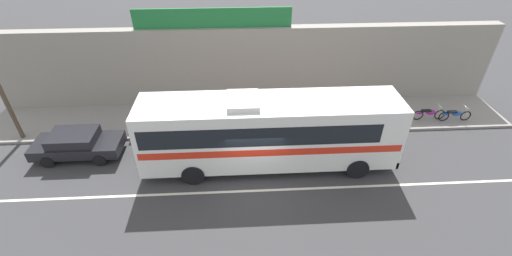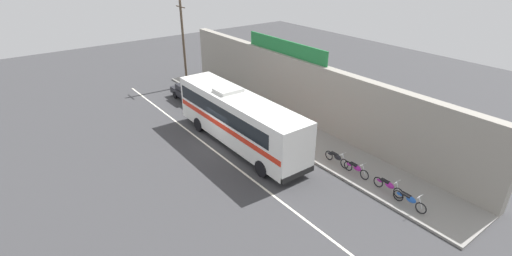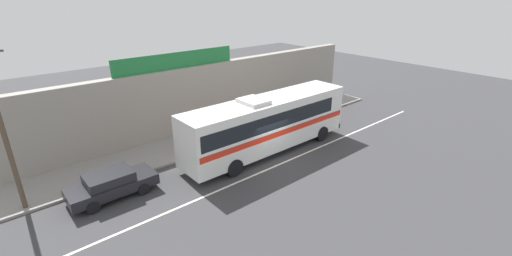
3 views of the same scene
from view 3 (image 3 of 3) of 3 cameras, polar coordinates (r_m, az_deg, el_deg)
The scene contains 13 objects.
ground_plane at distance 21.55m, azimuth 2.27°, elevation -5.31°, with size 70.00×70.00×0.00m, color #3A3A3D.
sidewalk_slab at distance 25.21m, azimuth -5.75°, elevation -1.00°, with size 30.00×3.60×0.14m, color gray.
storefront_facade at distance 26.12m, azimuth -8.67°, elevation 5.13°, with size 30.00×0.70×4.80m, color gray.
storefront_billboard at distance 24.49m, azimuth -12.97°, elevation 10.81°, with size 8.86×0.12×1.10m, color #1E7538.
road_center_stripe at distance 21.04m, azimuth 3.76°, elevation -6.05°, with size 30.00×0.14×0.01m, color silver.
intercity_bus at distance 21.81m, azimuth 1.80°, elevation 1.00°, with size 11.92×2.62×3.78m.
parked_car at distance 19.13m, azimuth -22.70°, elevation -8.48°, with size 4.29×1.87×1.37m.
utility_pole at distance 18.70m, azimuth -36.34°, elevation 0.03°, with size 1.60×0.22×7.97m.
motorcycle_orange at distance 29.53m, azimuth 8.35°, elevation 3.42°, with size 1.82×0.56×0.94m.
motorcycle_black at distance 28.46m, azimuth 6.25°, elevation 2.80°, with size 1.88×0.56×0.94m.
motorcycle_blue at distance 32.12m, azimuth 12.92°, elevation 4.62°, with size 1.92×0.56×0.94m.
motorcycle_green at distance 31.15m, azimuth 11.01°, elevation 4.23°, with size 1.91×0.56×0.94m.
pedestrian_far_left at distance 22.74m, azimuth -12.18°, elevation -1.34°, with size 0.30×0.48×1.59m.
Camera 3 is at (-13.06, -13.98, 9.93)m, focal length 24.28 mm.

